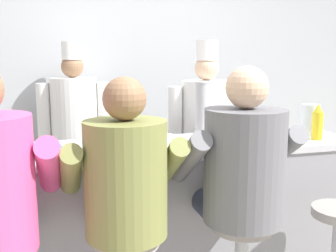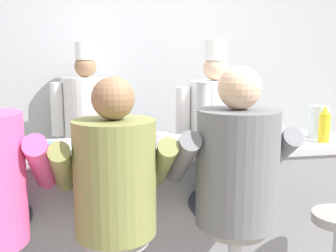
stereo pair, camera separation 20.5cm
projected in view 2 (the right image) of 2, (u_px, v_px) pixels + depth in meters
wall_back at (139, 74)px, 3.96m from camera, size 10.00×0.06×2.70m
diner_counter at (169, 217)px, 2.55m from camera, size 2.50×0.62×0.97m
ketchup_bottle_red at (242, 126)px, 2.48m from camera, size 0.06×0.06×0.24m
mustard_bottle_yellow at (324, 125)px, 2.50m from camera, size 0.07×0.07×0.24m
hot_sauce_bottle_orange at (229, 135)px, 2.43m from camera, size 0.04×0.04×0.13m
water_pitcher_clear at (318, 122)px, 2.65m from camera, size 0.15×0.13×0.22m
breakfast_plate at (91, 148)px, 2.29m from camera, size 0.24×0.24×0.05m
cereal_bowl at (7, 146)px, 2.28m from camera, size 0.14×0.14×0.05m
coffee_mug_white at (162, 139)px, 2.44m from camera, size 0.13×0.09×0.08m
coffee_mug_blue at (52, 150)px, 2.12m from camera, size 0.13×0.09×0.08m
cup_stack_steel at (203, 113)px, 2.45m from camera, size 0.09×0.09×0.39m
napkin_dispenser_chrome at (271, 133)px, 2.48m from camera, size 0.13×0.08×0.13m
diner_seated_olive at (115, 185)px, 1.88m from camera, size 0.59×0.58×1.42m
diner_seated_grey at (234, 174)px, 1.99m from camera, size 0.62×0.61×1.46m
cook_in_whites_near at (87, 123)px, 3.65m from camera, size 0.64×0.41×1.65m
cook_in_whites_far at (214, 133)px, 3.19m from camera, size 0.64×0.41×1.64m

